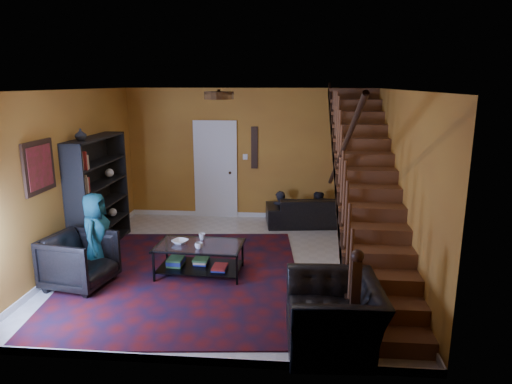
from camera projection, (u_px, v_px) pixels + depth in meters
floor at (230, 264)px, 7.48m from camera, size 5.50×5.50×0.00m
room at (172, 233)px, 8.87m from camera, size 5.50×5.50×5.50m
staircase at (366, 184)px, 6.97m from camera, size 0.95×5.02×3.18m
bookshelf at (99, 196)px, 8.04m from camera, size 0.35×1.80×2.00m
door at (216, 171)px, 9.94m from camera, size 0.82×0.05×2.05m
framed_picture at (39, 167)px, 6.42m from camera, size 0.04×0.74×0.74m
wall_hanging at (254, 148)px, 9.75m from camera, size 0.14×0.03×0.90m
ceiling_fixture at (219, 95)px, 6.06m from camera, size 0.40×0.40×0.10m
rug at (183, 277)px, 6.98m from camera, size 3.87×4.32×0.02m
sofa at (317, 211)px, 9.51m from camera, size 2.19×1.08×0.61m
armchair_left at (80, 261)px, 6.59m from camera, size 1.01×0.99×0.79m
armchair_right at (334, 315)px, 5.08m from camera, size 1.09×1.23×0.76m
person_adult_a at (280, 217)px, 9.67m from camera, size 0.45×0.32×1.15m
person_adult_b at (317, 218)px, 9.60m from camera, size 0.57×0.44×1.15m
person_child at (96, 235)px, 6.90m from camera, size 0.46×0.67×1.32m
coffee_table at (200, 257)px, 7.02m from camera, size 1.34×0.83×0.50m
cup_a at (199, 246)px, 6.77m from camera, size 0.15×0.15×0.09m
cup_b at (202, 237)px, 7.17m from camera, size 0.13×0.13×0.10m
bowl at (180, 242)px, 7.00m from camera, size 0.31×0.31×0.06m
vase at (81, 135)px, 7.29m from camera, size 0.18×0.18×0.19m
popcorn_bucket at (115, 265)px, 7.19m from camera, size 0.19×0.19×0.16m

